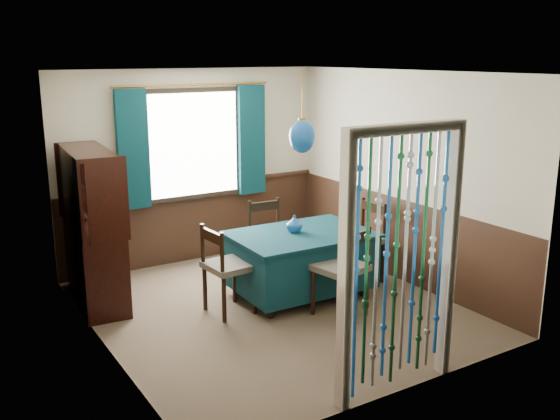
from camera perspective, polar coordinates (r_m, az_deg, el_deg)
floor at (r=6.83m, az=-0.67°, el=-8.98°), size 4.00×4.00×0.00m
ceiling at (r=6.28m, az=-0.73°, el=12.49°), size 4.00×4.00×0.00m
wall_back at (r=8.19m, az=-7.98°, el=3.93°), size 3.60×0.00×3.60m
wall_front at (r=4.90m, az=11.51°, el=-3.15°), size 3.60×0.00×3.60m
wall_left at (r=5.75m, az=-16.25°, el=-0.85°), size 0.00×4.00×4.00m
wall_right at (r=7.51m, az=11.15°, el=2.89°), size 0.00×4.00×4.00m
wainscot_back at (r=8.34m, az=-7.76°, el=-1.16°), size 3.60×0.00×3.60m
wainscot_front at (r=5.18m, az=10.99°, el=-11.06°), size 3.60×0.00×3.60m
wainscot_left at (r=5.98m, az=-15.61°, el=-7.79°), size 0.00×4.00×4.00m
wainscot_right at (r=7.68m, az=10.81°, el=-2.62°), size 0.00×4.00×4.00m
window at (r=8.09m, az=-7.90°, el=5.97°), size 1.32×0.12×1.42m
doorway at (r=5.00m, az=10.93°, el=-5.17°), size 1.16×0.12×2.18m
dining_table at (r=7.04m, az=1.93°, el=-4.52°), size 1.56×1.10×0.74m
chair_near at (r=6.49m, az=5.73°, el=-5.39°), size 0.56×0.54×0.98m
chair_far at (r=7.60m, az=-0.91°, el=-2.53°), size 0.50×0.48×0.95m
chair_left at (r=6.57m, az=-4.92°, el=-5.22°), size 0.49×0.51×0.96m
chair_right at (r=7.55m, az=7.52°, el=-2.66°), size 0.46×0.48×0.97m
sideboard at (r=7.10m, az=-16.65°, el=-3.56°), size 0.57×1.34×1.71m
pendant_lamp at (r=6.73m, az=2.03°, el=6.79°), size 0.29×0.29×0.86m
vase_table at (r=6.96m, az=1.32°, el=-1.32°), size 0.22×0.22×0.18m
bowl_shelf at (r=6.76m, az=-16.02°, el=0.88°), size 0.28×0.28×0.05m
vase_sideboard at (r=7.36m, az=-17.13°, el=-0.15°), size 0.21×0.21×0.18m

